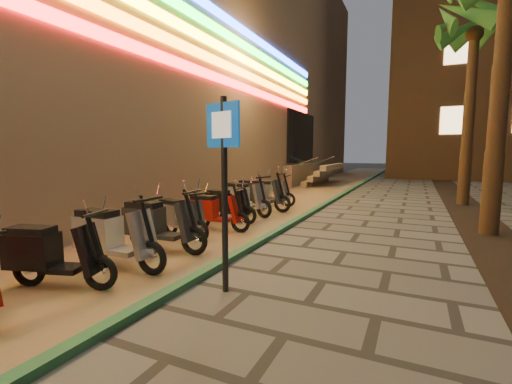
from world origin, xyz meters
The scene contains 16 objects.
ground centered at (0.00, 0.00, 0.00)m, with size 120.00×120.00×0.00m, color #474442.
parking_strip centered at (-2.60, 10.00, 0.01)m, with size 3.40×60.00×0.01m, color #8C7251.
green_curb centered at (-0.90, 10.00, 0.05)m, with size 0.18×60.00×0.10m, color #24623D.
planting_strip centered at (3.60, 5.00, 0.01)m, with size 1.20×40.00×0.02m, color black.
mall_building centered at (-15.47, 10.02, 7.48)m, with size 24.23×44.00×15.00m.
palm_d centered at (3.60, 12.00, 5.94)m, with size 2.97×3.02×7.16m.
pedestrian_sign centered at (-0.30, 1.57, 1.70)m, with size 0.57×0.17×2.62m.
scooter_4 centered at (-2.60, 0.63, 0.49)m, with size 1.60×0.85×1.14m.
scooter_5 centered at (-2.49, 1.61, 0.54)m, with size 1.76×0.62×1.25m.
scooter_6 centered at (-2.49, 2.69, 0.54)m, with size 1.76×0.63×1.24m.
scooter_7 centered at (-2.79, 3.78, 0.47)m, with size 1.53×0.75×1.08m.
scooter_8 centered at (-2.46, 4.67, 0.48)m, with size 1.57×0.55×1.11m.
scooter_9 centered at (-2.72, 5.74, 0.48)m, with size 1.59×0.59×1.12m.
scooter_10 centered at (-2.75, 6.86, 0.54)m, with size 1.76×0.90×1.24m.
scooter_11 centered at (-2.64, 7.71, 0.56)m, with size 1.80×0.63×1.28m.
scooter_12 centered at (-2.75, 8.81, 0.50)m, with size 1.62×0.57×1.14m.
Camera 1 is at (2.00, -2.34, 1.91)m, focal length 24.00 mm.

